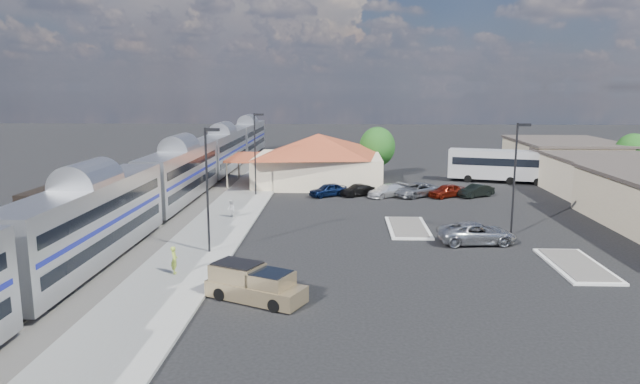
{
  "coord_description": "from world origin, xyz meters",
  "views": [
    {
      "loc": [
        -1.54,
        -44.88,
        11.72
      ],
      "look_at": [
        -3.47,
        3.5,
        2.8
      ],
      "focal_mm": 32.0,
      "sensor_mm": 36.0,
      "label": 1
    }
  ],
  "objects_px": {
    "station_depot": "(318,159)",
    "coach_bus": "(500,164)",
    "pickup_truck": "(256,285)",
    "suv": "(477,233)"
  },
  "relations": [
    {
      "from": "pickup_truck",
      "to": "station_depot",
      "type": "bearing_deg",
      "value": 23.06
    },
    {
      "from": "station_depot",
      "to": "pickup_truck",
      "type": "xyz_separation_m",
      "value": [
        -1.75,
        -38.89,
        -2.21
      ]
    },
    {
      "from": "pickup_truck",
      "to": "suv",
      "type": "xyz_separation_m",
      "value": [
        14.99,
        12.38,
        -0.11
      ]
    },
    {
      "from": "station_depot",
      "to": "suv",
      "type": "relative_size",
      "value": 3.14
    },
    {
      "from": "pickup_truck",
      "to": "coach_bus",
      "type": "xyz_separation_m",
      "value": [
        24.42,
        41.15,
        1.4
      ]
    },
    {
      "from": "pickup_truck",
      "to": "suv",
      "type": "height_order",
      "value": "pickup_truck"
    },
    {
      "from": "pickup_truck",
      "to": "suv",
      "type": "distance_m",
      "value": 19.44
    },
    {
      "from": "station_depot",
      "to": "suv",
      "type": "distance_m",
      "value": 29.73
    },
    {
      "from": "station_depot",
      "to": "coach_bus",
      "type": "relative_size",
      "value": 1.43
    },
    {
      "from": "station_depot",
      "to": "coach_bus",
      "type": "bearing_deg",
      "value": 5.7
    }
  ]
}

